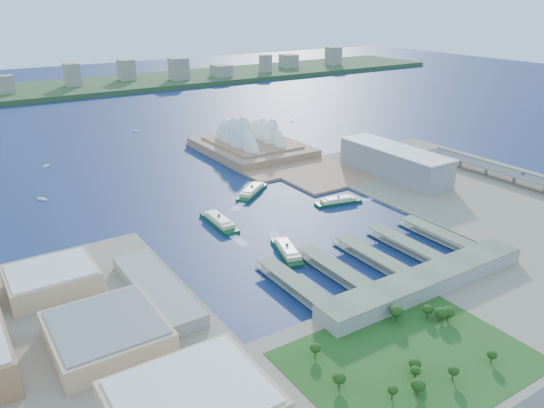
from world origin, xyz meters
TOP-DOWN VIEW (x-y plane):
  - ground at (0.00, 0.00)m, footprint 3000.00×3000.00m
  - west_land at (-250.00, -105.00)m, footprint 220.00×390.00m
  - south_land at (0.00, -210.00)m, footprint 720.00×180.00m
  - east_land at (240.00, -50.00)m, footprint 240.00×500.00m
  - peninsula at (107.50, 260.00)m, footprint 135.00×220.00m
  - far_shore at (0.00, 980.00)m, footprint 2200.00×260.00m
  - opera_house at (105.00, 280.00)m, footprint 134.00×180.00m
  - toaster_building at (195.00, 80.00)m, footprint 45.00×155.00m
  - west_buildings at (-250.00, -70.00)m, footprint 200.00×280.00m
  - ferry_wharves at (14.00, -75.00)m, footprint 184.00×90.00m
  - terminal_building at (15.00, -135.00)m, footprint 200.00×28.00m
  - park at (-60.00, -190.00)m, footprint 150.00×110.00m
  - far_skyline at (0.00, 960.00)m, footprint 1900.00×140.00m
  - ferry_a at (-59.76, 68.73)m, footprint 17.65×62.03m
  - ferry_b at (14.02, 126.84)m, footprint 57.72×49.16m
  - ferry_c at (-39.01, -22.63)m, footprint 30.79×59.33m
  - ferry_d at (78.54, 47.68)m, footprint 55.04×24.63m
  - boat_a at (-196.04, 240.76)m, footprint 8.84×12.70m
  - boat_b at (-165.52, 369.76)m, footprint 10.67×8.83m
  - boat_c at (272.84, 414.43)m, footprint 7.57×13.37m
  - boat_e at (4.59, 496.53)m, footprint 8.25×11.73m
  - car_c at (304.00, -27.25)m, footprint 1.88×4.63m

SIDE VIEW (x-z plane):
  - ground at x=0.00m, z-range 0.00..0.00m
  - boat_a at x=-196.04m, z-range 0.00..2.45m
  - boat_e at x=4.59m, z-range 0.00..2.78m
  - boat_b at x=-165.52m, z-range 0.00..2.81m
  - boat_c at x=272.84m, z-range 0.00..2.89m
  - west_land at x=-250.00m, z-range 0.00..3.00m
  - south_land at x=0.00m, z-range 0.00..3.00m
  - east_land at x=240.00m, z-range 0.00..3.00m
  - peninsula at x=107.50m, z-range 0.00..3.00m
  - ferry_wharves at x=14.00m, z-range 0.00..9.30m
  - ferry_d at x=78.54m, z-range 0.00..10.09m
  - ferry_c at x=-39.01m, z-range 0.00..10.88m
  - ferry_b at x=14.02m, z-range 0.00..11.49m
  - ferry_a at x=-59.76m, z-range 0.00..11.64m
  - far_shore at x=0.00m, z-range 0.00..12.00m
  - terminal_building at x=15.00m, z-range 3.00..15.00m
  - park at x=-60.00m, z-range 3.00..19.00m
  - car_c at x=304.00m, z-range 14.85..16.19m
  - west_buildings at x=-250.00m, z-range 3.00..30.00m
  - toaster_building at x=195.00m, z-range 3.00..38.00m
  - opera_house at x=105.00m, z-range 3.00..61.00m
  - far_skyline at x=0.00m, z-range 12.00..67.00m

